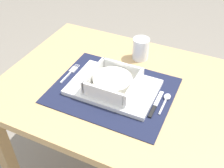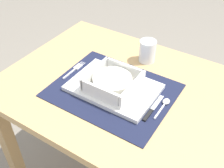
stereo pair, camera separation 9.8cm
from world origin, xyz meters
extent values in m
cube|color=tan|center=(0.00, 0.00, 0.69)|extent=(0.86, 0.67, 0.03)
cube|color=#A48252|center=(-0.38, -0.28, 0.34)|extent=(0.05, 0.05, 0.68)
cube|color=#A48252|center=(-0.38, 0.28, 0.34)|extent=(0.05, 0.05, 0.68)
cube|color=#A48252|center=(0.38, 0.28, 0.34)|extent=(0.05, 0.05, 0.68)
cube|color=#191E38|center=(0.00, -0.04, 0.71)|extent=(0.43, 0.34, 0.00)
cube|color=white|center=(0.00, -0.04, 0.72)|extent=(0.31, 0.21, 0.02)
cube|color=white|center=(0.00, -0.04, 0.73)|extent=(0.17, 0.17, 0.01)
cube|color=white|center=(-0.08, -0.04, 0.76)|extent=(0.01, 0.17, 0.04)
cube|color=white|center=(0.08, -0.04, 0.76)|extent=(0.01, 0.17, 0.04)
cube|color=white|center=(0.00, -0.12, 0.76)|extent=(0.15, 0.01, 0.04)
cube|color=white|center=(0.00, 0.03, 0.76)|extent=(0.15, 0.01, 0.04)
cylinder|color=silver|center=(0.00, -0.04, 0.75)|extent=(0.14, 0.14, 0.03)
cube|color=silver|center=(-0.19, -0.06, 0.71)|extent=(0.01, 0.07, 0.00)
cube|color=silver|center=(-0.19, 0.00, 0.71)|extent=(0.02, 0.04, 0.00)
cylinder|color=silver|center=(-0.20, 0.03, 0.71)|extent=(0.00, 0.02, 0.00)
cylinder|color=silver|center=(-0.19, 0.03, 0.71)|extent=(0.00, 0.02, 0.00)
cylinder|color=silver|center=(-0.18, 0.03, 0.71)|extent=(0.00, 0.02, 0.00)
cube|color=silver|center=(0.19, -0.05, 0.71)|extent=(0.01, 0.08, 0.00)
ellipsoid|color=silver|center=(0.19, 0.00, 0.72)|extent=(0.02, 0.03, 0.01)
cube|color=black|center=(0.17, -0.09, 0.71)|extent=(0.01, 0.06, 0.01)
cube|color=silver|center=(0.17, -0.02, 0.71)|extent=(0.01, 0.08, 0.00)
cylinder|color=white|center=(0.02, 0.20, 0.75)|extent=(0.07, 0.07, 0.09)
cylinder|color=maroon|center=(0.02, 0.20, 0.74)|extent=(0.06, 0.06, 0.05)
camera|label=1|loc=(0.32, -0.73, 1.36)|focal=44.12mm
camera|label=2|loc=(0.40, -0.68, 1.36)|focal=44.12mm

